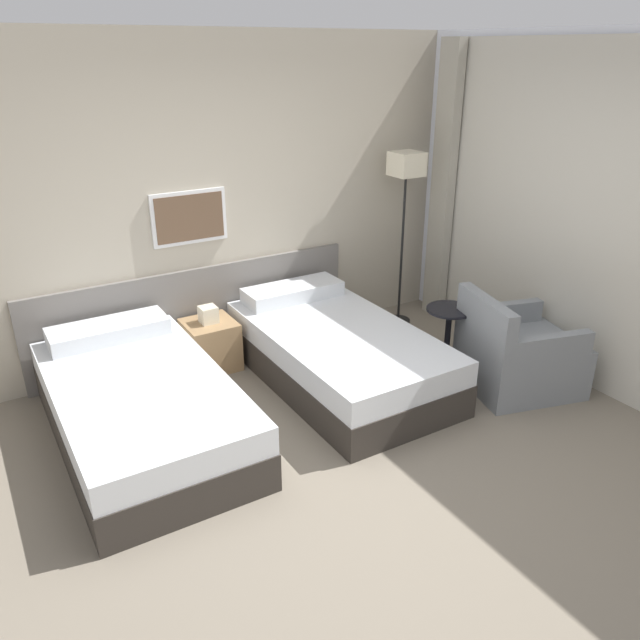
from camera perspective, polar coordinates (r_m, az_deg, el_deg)
name	(u,v)px	position (r m, az deg, el deg)	size (l,w,h in m)	color
ground_plane	(369,479)	(4.16, 4.48, -14.28)	(16.00, 16.00, 0.00)	slate
wall_headboard	(216,209)	(5.44, -9.48, 10.01)	(10.00, 0.10, 2.70)	#B7AD99
wall_window	(631,228)	(5.14, 26.55, 7.51)	(0.21, 4.76, 2.70)	white
bed_near_door	(141,407)	(4.58, -16.03, -7.63)	(1.12, 2.02, 0.60)	#332D28
bed_near_window	(338,353)	(5.15, 1.62, -3.00)	(1.12, 2.02, 0.60)	#332D28
nightstand	(211,344)	(5.43, -9.97, -2.13)	(0.42, 0.42, 0.56)	#9E7A51
floor_lamp	(406,179)	(5.96, 7.85, 12.68)	(0.27, 0.27, 1.68)	black
side_table	(448,329)	(5.30, 11.64, -0.81)	(0.39, 0.39, 0.59)	black
armchair	(517,357)	(5.27, 17.59, -3.21)	(0.99, 0.94, 0.81)	gray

